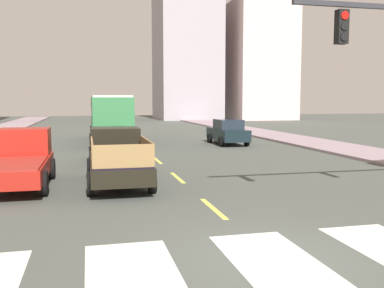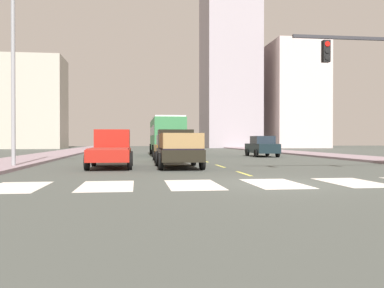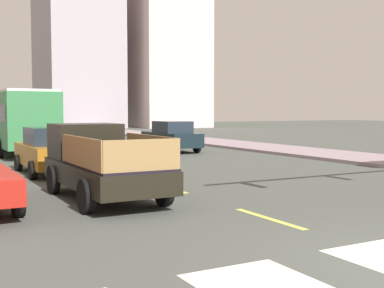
# 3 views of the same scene
# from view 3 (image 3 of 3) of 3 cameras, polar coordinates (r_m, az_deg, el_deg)

# --- Properties ---
(sidewalk_right) EXTENTS (3.92, 110.00, 0.15)m
(sidewalk_right) POSITION_cam_3_polar(r_m,az_deg,el_deg) (29.50, 10.50, -0.66)
(sidewalk_right) COLOR gray
(sidewalk_right) RESTS_ON ground
(lane_dash_0) EXTENTS (0.16, 2.40, 0.01)m
(lane_dash_0) POSITION_cam_3_polar(r_m,az_deg,el_deg) (11.35, 8.55, -8.21)
(lane_dash_0) COLOR #D4CF4F
(lane_dash_0) RESTS_ON ground
(lane_dash_1) EXTENTS (0.16, 2.40, 0.01)m
(lane_dash_1) POSITION_cam_3_polar(r_m,az_deg,el_deg) (15.56, -2.64, -4.88)
(lane_dash_1) COLOR #D4CF4F
(lane_dash_1) RESTS_ON ground
(lane_dash_2) EXTENTS (0.16, 2.40, 0.01)m
(lane_dash_2) POSITION_cam_3_polar(r_m,az_deg,el_deg) (20.14, -8.87, -2.92)
(lane_dash_2) COLOR #D4CF4F
(lane_dash_2) RESTS_ON ground
(lane_dash_3) EXTENTS (0.16, 2.40, 0.01)m
(lane_dash_3) POSITION_cam_3_polar(r_m,az_deg,el_deg) (24.88, -12.74, -1.68)
(lane_dash_3) COLOR #D4CF4F
(lane_dash_3) RESTS_ON ground
(lane_dash_4) EXTENTS (0.16, 2.40, 0.01)m
(lane_dash_4) POSITION_cam_3_polar(r_m,az_deg,el_deg) (29.71, -15.37, -0.84)
(lane_dash_4) COLOR #D4CF4F
(lane_dash_4) RESTS_ON ground
(lane_dash_5) EXTENTS (0.16, 2.40, 0.01)m
(lane_dash_5) POSITION_cam_3_polar(r_m,az_deg,el_deg) (34.58, -17.25, -0.23)
(lane_dash_5) COLOR #D4CF4F
(lane_dash_5) RESTS_ON ground
(lane_dash_6) EXTENTS (0.16, 2.40, 0.01)m
(lane_dash_6) POSITION_cam_3_polar(r_m,az_deg,el_deg) (39.49, -18.67, 0.23)
(lane_dash_6) COLOR #D4CF4F
(lane_dash_6) RESTS_ON ground
(lane_dash_7) EXTENTS (0.16, 2.40, 0.01)m
(lane_dash_7) POSITION_cam_3_polar(r_m,az_deg,el_deg) (44.42, -19.78, 0.59)
(lane_dash_7) COLOR #D4CF4F
(lane_dash_7) RESTS_ON ground
(pickup_stakebed) EXTENTS (2.18, 5.20, 1.96)m
(pickup_stakebed) POSITION_cam_3_polar(r_m,az_deg,el_deg) (14.02, -10.30, -2.06)
(pickup_stakebed) COLOR black
(pickup_stakebed) RESTS_ON ground
(city_bus) EXTENTS (2.72, 10.80, 3.32)m
(city_bus) POSITION_cam_3_polar(r_m,az_deg,el_deg) (29.62, -19.09, 2.85)
(city_bus) COLOR #327543
(city_bus) RESTS_ON ground
(sedan_mid) EXTENTS (2.02, 4.40, 1.72)m
(sedan_mid) POSITION_cam_3_polar(r_m,az_deg,el_deg) (19.56, -15.55, -0.70)
(sedan_mid) COLOR #A96A1A
(sedan_mid) RESTS_ON ground
(sedan_near_right) EXTENTS (2.02, 4.40, 1.72)m
(sedan_near_right) POSITION_cam_3_polar(r_m,az_deg,el_deg) (28.74, -2.30, 0.86)
(sedan_near_right) COLOR black
(sedan_near_right) RESTS_ON ground
(block_mid_left) EXTENTS (9.21, 11.93, 18.39)m
(block_mid_left) POSITION_cam_3_polar(r_m,az_deg,el_deg) (70.63, -3.30, 9.41)
(block_mid_left) COLOR beige
(block_mid_left) RESTS_ON ground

